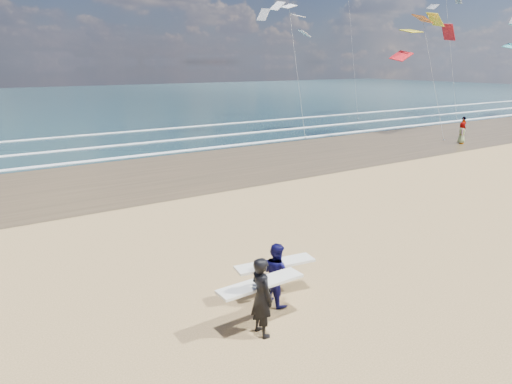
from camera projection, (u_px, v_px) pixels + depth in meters
wet_sand_strip at (352, 146)px, 34.63m from camera, size 220.00×12.00×0.01m
ocean at (129, 99)px, 78.34m from camera, size 220.00×100.00×0.02m
foam_breakers at (276, 129)px, 42.79m from camera, size 220.00×11.70×0.05m
surfer_near at (262, 295)px, 10.45m from camera, size 2.21×0.99×1.93m
surfer_far at (276, 273)px, 11.85m from camera, size 2.25×1.19×1.68m
beachgoer_0 at (462, 133)px, 35.34m from camera, size 0.97×0.90×1.67m
beachgoer_1 at (463, 127)px, 38.31m from camera, size 1.09×0.65×1.74m
kite_0 at (429, 55)px, 37.73m from camera, size 7.42×4.92×11.04m
kite_1 at (296, 60)px, 38.32m from camera, size 5.37×4.69×11.74m
kite_2 at (450, 45)px, 50.38m from camera, size 5.29×4.68×14.98m
kite_5 at (352, 39)px, 50.79m from camera, size 5.28×4.68×16.16m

